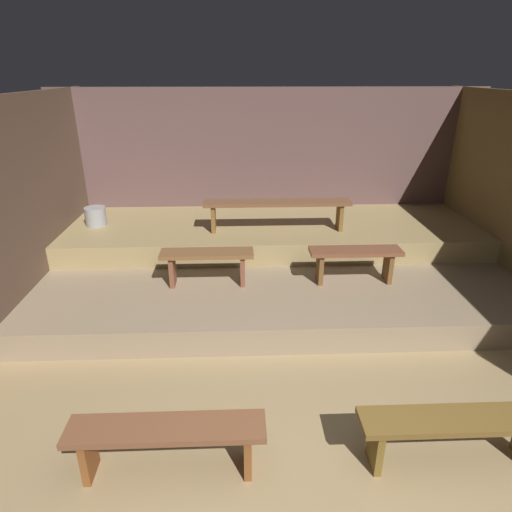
{
  "coord_description": "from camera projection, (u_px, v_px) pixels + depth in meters",
  "views": [
    {
      "loc": [
        -0.46,
        -1.74,
        2.48
      ],
      "look_at": [
        -0.27,
        2.97,
        0.48
      ],
      "focal_mm": 30.8,
      "sensor_mm": 36.0,
      "label": 1
    }
  ],
  "objects": [
    {
      "name": "wall_left",
      "position": [
        1.0,
        222.0,
        4.23
      ],
      "size": [
        0.06,
        5.56,
        2.27
      ],
      "primitive_type": "cube",
      "color": "brown",
      "rests_on": "ground"
    },
    {
      "name": "bench_middle_center",
      "position": [
        277.0,
        206.0,
        5.59
      ],
      "size": [
        1.87,
        0.27,
        0.39
      ],
      "color": "brown",
      "rests_on": "platform_middle"
    },
    {
      "name": "bench_floor_right",
      "position": [
        455.0,
        428.0,
        2.9
      ],
      "size": [
        1.28,
        0.27,
        0.39
      ],
      "color": "brown",
      "rests_on": "ground"
    },
    {
      "name": "bench_floor_left",
      "position": [
        167.0,
        437.0,
        2.83
      ],
      "size": [
        1.28,
        0.27,
        0.39
      ],
      "color": "brown",
      "rests_on": "ground"
    },
    {
      "name": "bench_lower_left",
      "position": [
        207.0,
        260.0,
        4.79
      ],
      "size": [
        1.01,
        0.27,
        0.39
      ],
      "color": "brown",
      "rests_on": "platform_lower"
    },
    {
      "name": "ground",
      "position": [
        283.0,
        321.0,
        4.79
      ],
      "size": [
        6.25,
        5.56,
        0.08
      ],
      "primitive_type": "cube",
      "color": "#8F7751"
    },
    {
      "name": "wall_back",
      "position": [
        269.0,
        168.0,
        6.54
      ],
      "size": [
        6.25,
        0.06,
        2.27
      ],
      "primitive_type": "cube",
      "color": "brown",
      "rests_on": "ground"
    },
    {
      "name": "pail_middle",
      "position": [
        96.0,
        216.0,
        5.84
      ],
      "size": [
        0.27,
        0.27,
        0.25
      ],
      "primitive_type": "cylinder",
      "color": "gray",
      "rests_on": "platform_middle"
    },
    {
      "name": "bench_lower_right",
      "position": [
        355.0,
        257.0,
        4.85
      ],
      "size": [
        1.01,
        0.27,
        0.39
      ],
      "color": "brown",
      "rests_on": "platform_lower"
    },
    {
      "name": "platform_lower",
      "position": [
        277.0,
        273.0,
        5.5
      ],
      "size": [
        5.45,
        3.06,
        0.28
      ],
      "primitive_type": "cube",
      "color": "#867259",
      "rests_on": "ground"
    },
    {
      "name": "platform_middle",
      "position": [
        273.0,
        232.0,
        6.03
      ],
      "size": [
        5.45,
        1.66,
        0.28
      ],
      "primitive_type": "cube",
      "color": "#947F51",
      "rests_on": "platform_lower"
    }
  ]
}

